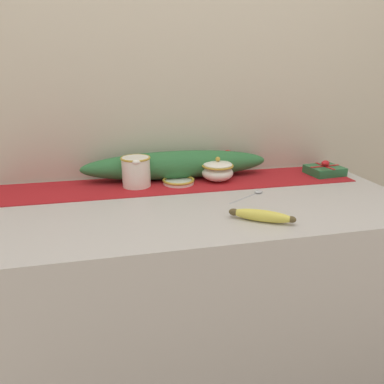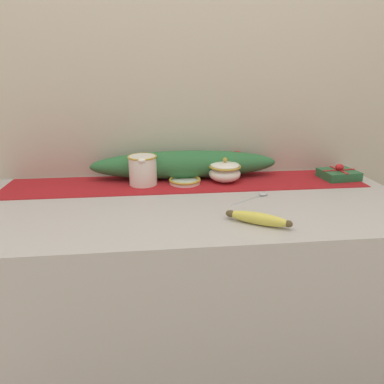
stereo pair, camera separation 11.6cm
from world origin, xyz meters
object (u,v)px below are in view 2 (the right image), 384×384
Objects in this scene: banana at (258,218)px; spoon at (261,195)px; small_dish at (185,181)px; gift_box at (339,174)px; cream_pitcher at (143,169)px; sugar_bowl at (225,171)px.

spoon is at bearing 71.11° from banana.
small_dish is 0.66m from gift_box.
cream_pitcher is 1.04× the size of sugar_bowl.
cream_pitcher reaches higher than small_dish.
gift_box is (0.50, -0.01, -0.02)m from sugar_bowl.
banana is at bearing -50.31° from cream_pitcher.
sugar_bowl is at bearing 1.74° from small_dish.
sugar_bowl reaches higher than small_dish.
sugar_bowl is 0.21m from spoon.
sugar_bowl is 0.17m from small_dish.
banana reaches higher than spoon.
gift_box is at bearing -1.17° from sugar_bowl.
cream_pitcher reaches higher than gift_box.
gift_box is (0.40, 0.17, 0.02)m from spoon.
small_dish is 0.84× the size of gift_box.
cream_pitcher is 1.05× the size of small_dish.
gift_box is (0.83, -0.01, -0.04)m from cream_pitcher.
banana is at bearing -140.40° from spoon.
cream_pitcher is at bearing 129.69° from banana.
banana is at bearing -66.32° from small_dish.
spoon is at bearing -61.44° from sugar_bowl.
gift_box reaches higher than spoon.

